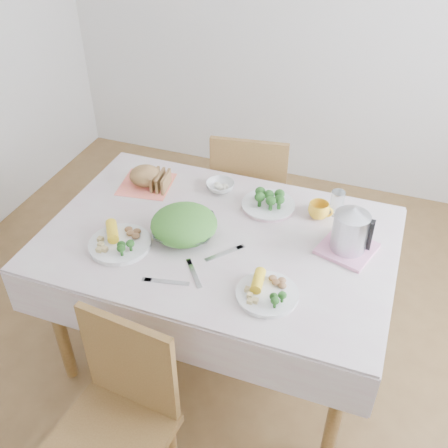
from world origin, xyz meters
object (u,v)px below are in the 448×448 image
(dinner_plate_right, at_px, (267,294))
(electric_kettle, at_px, (351,227))
(dining_table, at_px, (219,299))
(yellow_mug, at_px, (319,210))
(salad_bowl, at_px, (184,230))
(chair_near, at_px, (107,435))
(chair_far, at_px, (252,197))
(dinner_plate_left, at_px, (120,244))

(dinner_plate_right, relative_size, electric_kettle, 1.17)
(dining_table, distance_m, yellow_mug, 0.64)
(salad_bowl, bearing_deg, chair_near, -87.83)
(chair_near, xyz_separation_m, electric_kettle, (0.65, 0.94, 0.42))
(chair_far, height_order, dinner_plate_left, chair_far)
(dining_table, relative_size, chair_near, 1.59)
(dinner_plate_left, xyz_separation_m, dinner_plate_right, (0.67, -0.07, 0.00))
(chair_near, relative_size, dinner_plate_left, 3.32)
(dining_table, xyz_separation_m, chair_near, (-0.11, -0.84, 0.09))
(dining_table, xyz_separation_m, salad_bowl, (-0.14, -0.05, 0.42))
(dining_table, distance_m, chair_near, 0.86)
(dining_table, relative_size, electric_kettle, 6.81)
(chair_far, bearing_deg, dining_table, 87.05)
(dinner_plate_left, bearing_deg, yellow_mug, 33.42)
(yellow_mug, bearing_deg, chair_far, 134.06)
(dining_table, height_order, dinner_plate_left, dinner_plate_left)
(chair_far, xyz_separation_m, electric_kettle, (0.61, -0.65, 0.42))
(dining_table, distance_m, salad_bowl, 0.44)
(salad_bowl, xyz_separation_m, dinner_plate_right, (0.44, -0.23, -0.02))
(chair_far, height_order, dinner_plate_right, chair_far)
(salad_bowl, xyz_separation_m, dinner_plate_left, (-0.23, -0.16, -0.02))
(dinner_plate_left, bearing_deg, salad_bowl, 34.30)
(electric_kettle, bearing_deg, dining_table, -160.39)
(chair_near, xyz_separation_m, dinner_plate_left, (-0.26, 0.64, 0.31))
(chair_near, bearing_deg, electric_kettle, 61.11)
(chair_far, distance_m, dinner_plate_right, 1.13)
(salad_bowl, bearing_deg, yellow_mug, 33.02)
(chair_near, bearing_deg, dining_table, 88.36)
(chair_near, relative_size, salad_bowl, 3.26)
(dinner_plate_left, bearing_deg, chair_near, -67.88)
(chair_near, distance_m, yellow_mug, 1.27)
(yellow_mug, bearing_deg, dining_table, -142.97)
(dinner_plate_left, height_order, electric_kettle, electric_kettle)
(dining_table, bearing_deg, dinner_plate_left, -150.67)
(dinner_plate_left, bearing_deg, dining_table, 29.33)
(dining_table, xyz_separation_m, dinner_plate_right, (0.30, -0.27, 0.40))
(dinner_plate_left, bearing_deg, electric_kettle, 18.58)
(salad_bowl, xyz_separation_m, yellow_mug, (0.52, 0.33, 0.01))
(yellow_mug, relative_size, electric_kettle, 0.47)
(chair_near, relative_size, dinner_plate_right, 3.65)
(chair_near, xyz_separation_m, yellow_mug, (0.48, 1.13, 0.34))
(chair_far, distance_m, electric_kettle, 0.99)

